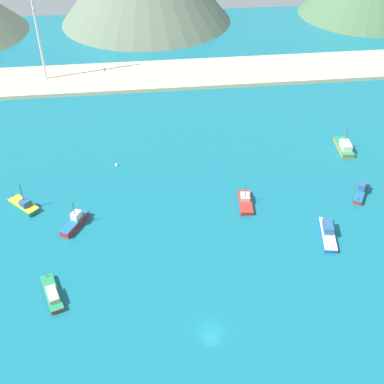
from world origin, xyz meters
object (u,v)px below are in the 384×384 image
Objects in this scene: fishing_boat_0 at (245,201)px; buoy_0 at (117,165)px; fishing_boat_7 at (344,146)px; fishing_boat_2 at (52,294)px; fishing_boat_3 at (75,222)px; fishing_boat_1 at (24,205)px; fishing_boat_5 at (361,191)px; radio_tower at (36,23)px; fishing_boat_4 at (328,232)px.

fishing_boat_0 reaches higher than buoy_0.
fishing_boat_2 is at bearing -149.35° from fishing_boat_7.
fishing_boat_0 is 34.05m from buoy_0.
fishing_boat_0 is 1.03× the size of fishing_boat_3.
fishing_boat_1 is 75.53m from fishing_boat_5.
fishing_boat_1 reaches higher than fishing_boat_3.
buoy_0 is at bearing -66.53° from radio_tower.
fishing_boat_5 is (63.91, 3.30, -0.13)m from fishing_boat_3.
buoy_0 is (-28.40, 18.78, -0.52)m from fishing_boat_0.
fishing_boat_2 is (8.62, -26.72, -0.07)m from fishing_boat_1.
fishing_boat_4 is at bearing -115.78° from fishing_boat_7.
fishing_boat_3 reaches higher than fishing_boat_5.
fishing_boat_1 is at bearing 147.17° from fishing_boat_3.
fishing_boat_0 is 1.04× the size of fishing_boat_5.
fishing_boat_3 is 1.01× the size of fishing_boat_5.
fishing_boat_2 is 94.44m from radio_tower.
fishing_boat_1 reaches higher than buoy_0.
fishing_boat_1 is 0.93× the size of fishing_boat_5.
fishing_boat_7 is (3.09, 18.81, 0.03)m from fishing_boat_5.
fishing_boat_0 is 45.78m from fishing_boat_2.
fishing_boat_2 is at bearing -161.31° from fishing_boat_5.
fishing_boat_2 reaches higher than buoy_0.
fishing_boat_4 is 53.17m from buoy_0.
radio_tower is (-1.93, 65.33, 18.22)m from fishing_boat_1.
fishing_boat_1 is 0.80× the size of fishing_boat_7.
fishing_boat_0 is at bearing 29.14° from fishing_boat_2.
fishing_boat_5 is 19.06m from fishing_boat_7.
fishing_boat_2 is 1.16× the size of fishing_boat_3.
fishing_boat_7 reaches higher than fishing_boat_3.
fishing_boat_5 reaches higher than fishing_boat_4.
fishing_boat_1 is 79.87m from fishing_boat_7.
fishing_boat_7 is 12.55× the size of buoy_0.
fishing_boat_1 is 0.73× the size of fishing_boat_4.
fishing_boat_0 is 11.18× the size of buoy_0.
fishing_boat_0 is 0.89× the size of fishing_boat_2.
fishing_boat_1 is at bearing 176.87° from fishing_boat_5.
buoy_0 is at bearing 146.53° from fishing_boat_0.
fishing_boat_4 is at bearing -35.86° from buoy_0.
fishing_boat_4 is 1.09× the size of fishing_boat_7.
fishing_boat_1 reaches higher than fishing_boat_5.
fishing_boat_7 is at bearing 0.34° from buoy_0.
radio_tower reaches higher than fishing_boat_0.
radio_tower reaches higher than buoy_0.
fishing_boat_2 is 42.67m from buoy_0.
fishing_boat_3 is at bearing -161.73° from fishing_boat_7.
fishing_boat_7 is at bearing 30.65° from fishing_boat_2.
fishing_boat_3 is 64.00m from fishing_boat_5.
fishing_boat_2 is 55.57m from fishing_boat_4.
fishing_boat_7 is 96.76m from radio_tower.
radio_tower reaches higher than fishing_boat_2.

